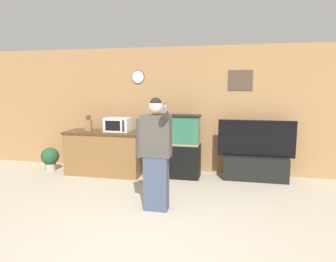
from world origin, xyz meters
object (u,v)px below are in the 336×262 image
Objects in this scene: tv_on_stand at (255,162)px; person_standing at (155,153)px; potted_plant at (50,157)px; microwave at (118,125)px; knife_block at (89,125)px; counter_island at (105,153)px; aquarium_on_stand at (175,146)px.

tv_on_stand is 0.88× the size of person_standing.
microwave is at bearing 2.37° from potted_plant.
knife_block is at bearing -175.46° from tv_on_stand.
potted_plant is at bearing -176.55° from tv_on_stand.
counter_island is at bearing 6.64° from knife_block.
knife_block is 0.67× the size of potted_plant.
knife_block is at bearing -173.32° from microwave.
aquarium_on_stand is at bearing 4.79° from knife_block.
counter_island is 0.96× the size of person_standing.
microwave is 0.99× the size of potted_plant.
microwave is 0.31× the size of person_standing.
counter_island is at bearing 133.28° from person_standing.
person_standing is at bearing -53.16° from microwave.
tv_on_stand is at bearing 4.54° from knife_block.
person_standing is at bearing -40.36° from knife_block.
knife_block is 0.21× the size of person_standing.
tv_on_stand is (3.33, 0.26, -0.67)m from knife_block.
aquarium_on_stand is at bearing 4.37° from counter_island.
person_standing reaches higher than microwave.
person_standing reaches higher than potted_plant.
knife_block reaches higher than tv_on_stand.
person_standing is at bearing -29.42° from potted_plant.
counter_island is 2.20m from person_standing.
counter_island is 1.27× the size of aquarium_on_stand.
knife_block is 2.38m from person_standing.
person_standing is 3.19m from potted_plant.
aquarium_on_stand reaches higher than counter_island.
microwave is 2.01m from person_standing.
knife_block is 3.40m from tv_on_stand.
microwave is at bearing 6.68° from knife_block.
tv_on_stand reaches higher than counter_island.
knife_block is 1.81m from aquarium_on_stand.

